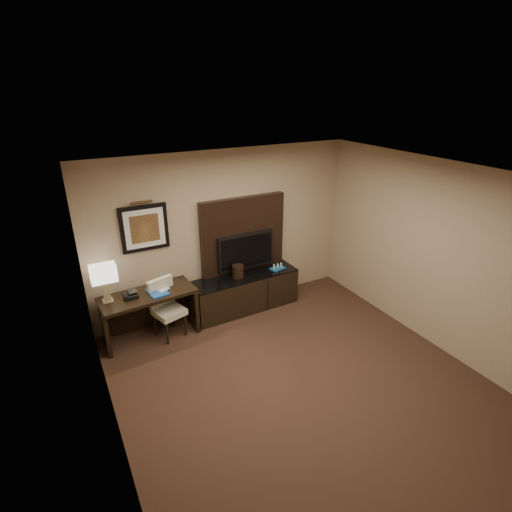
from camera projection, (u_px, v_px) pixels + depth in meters
floor at (308, 391)px, 5.11m from camera, size 4.50×5.00×0.01m
ceiling at (322, 182)px, 4.02m from camera, size 4.50×5.00×0.01m
wall_back at (225, 232)px, 6.58m from camera, size 4.50×0.01×2.70m
wall_left at (110, 358)px, 3.59m from camera, size 0.01×5.00×2.70m
wall_right at (447, 261)px, 5.54m from camera, size 0.01×5.00×2.70m
desk at (150, 315)px, 6.07m from camera, size 1.43×0.70×0.74m
credenza at (245, 292)px, 6.84m from camera, size 1.86×0.56×0.64m
tv_wall_panel at (243, 235)px, 6.70m from camera, size 1.50×0.12×1.30m
tv at (246, 251)px, 6.71m from camera, size 1.00×0.08×0.60m
artwork at (144, 228)px, 5.88m from camera, size 0.70×0.04×0.70m
picture_light at (142, 202)px, 5.69m from camera, size 0.04×0.04×0.30m
desk_chair at (169, 311)px, 6.06m from camera, size 0.53×0.57×0.86m
table_lamp at (105, 283)px, 5.60m from camera, size 0.40×0.30×0.59m
desk_phone at (131, 295)px, 5.79m from camera, size 0.20×0.18×0.09m
blue_folder at (158, 292)px, 5.95m from camera, size 0.30×0.37×0.02m
book at (155, 285)px, 5.93m from camera, size 0.17×0.10×0.24m
ice_bucket at (238, 271)px, 6.63m from camera, size 0.23×0.23×0.21m
minibar_tray at (278, 266)px, 6.94m from camera, size 0.28×0.20×0.09m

